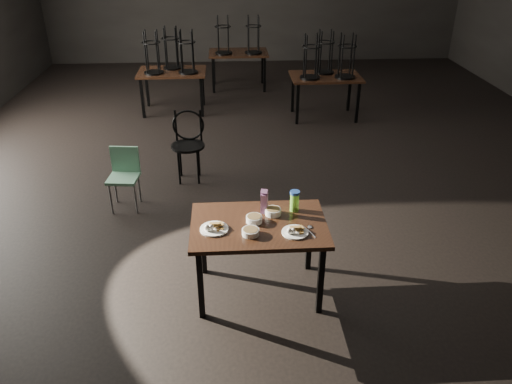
{
  "coord_description": "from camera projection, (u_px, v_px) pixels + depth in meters",
  "views": [
    {
      "loc": [
        -0.72,
        -6.61,
        3.09
      ],
      "look_at": [
        -0.47,
        -2.49,
        0.85
      ],
      "focal_mm": 35.0,
      "sensor_mm": 36.0,
      "label": 1
    }
  ],
  "objects": [
    {
      "name": "bg_table_far",
      "position": [
        238.0,
        52.0,
        10.16
      ],
      "size": [
        1.2,
        0.8,
        1.48
      ],
      "color": "black",
      "rests_on": "ground"
    },
    {
      "name": "bowl_far",
      "position": [
        273.0,
        211.0,
        4.51
      ],
      "size": [
        0.14,
        0.14,
        0.06
      ],
      "color": "white",
      "rests_on": "main_table"
    },
    {
      "name": "bentwood_chair",
      "position": [
        188.0,
        140.0,
        6.59
      ],
      "size": [
        0.44,
        0.44,
        0.93
      ],
      "rotation": [
        0.0,
        0.0,
        -0.04
      ],
      "color": "black",
      "rests_on": "ground"
    },
    {
      "name": "plate_right",
      "position": [
        295.0,
        231.0,
        4.25
      ],
      "size": [
        0.23,
        0.23,
        0.07
      ],
      "color": "white",
      "rests_on": "main_table"
    },
    {
      "name": "bg_table_left",
      "position": [
        172.0,
        69.0,
        8.86
      ],
      "size": [
        1.2,
        0.8,
        1.48
      ],
      "color": "black",
      "rests_on": "ground"
    },
    {
      "name": "main_table",
      "position": [
        259.0,
        231.0,
        4.43
      ],
      "size": [
        1.2,
        0.8,
        0.75
      ],
      "color": "black",
      "rests_on": "ground"
    },
    {
      "name": "bowl_near",
      "position": [
        254.0,
        219.0,
        4.4
      ],
      "size": [
        0.14,
        0.14,
        0.06
      ],
      "color": "white",
      "rests_on": "main_table"
    },
    {
      "name": "juice_carton",
      "position": [
        264.0,
        202.0,
        4.51
      ],
      "size": [
        0.07,
        0.07,
        0.24
      ],
      "color": "#861877",
      "rests_on": "main_table"
    },
    {
      "name": "school_chair",
      "position": [
        124.0,
        172.0,
        5.97
      ],
      "size": [
        0.38,
        0.38,
        0.74
      ],
      "rotation": [
        0.0,
        0.0,
        -0.11
      ],
      "color": "#6FAD89",
      "rests_on": "ground"
    },
    {
      "name": "plate_left",
      "position": [
        214.0,
        228.0,
        4.29
      ],
      "size": [
        0.25,
        0.25,
        0.08
      ],
      "color": "white",
      "rests_on": "main_table"
    },
    {
      "name": "bg_table_right",
      "position": [
        326.0,
        74.0,
        8.59
      ],
      "size": [
        1.2,
        0.8,
        1.48
      ],
      "color": "black",
      "rests_on": "ground"
    },
    {
      "name": "bowl_big",
      "position": [
        250.0,
        232.0,
        4.22
      ],
      "size": [
        0.15,
        0.15,
        0.05
      ],
      "color": "white",
      "rests_on": "main_table"
    },
    {
      "name": "water_bottle",
      "position": [
        295.0,
        201.0,
        4.54
      ],
      "size": [
        0.11,
        0.11,
        0.2
      ],
      "color": "#88E643",
      "rests_on": "main_table"
    },
    {
      "name": "spoon",
      "position": [
        310.0,
        228.0,
        4.32
      ],
      "size": [
        0.06,
        0.2,
        0.01
      ],
      "color": "silver",
      "rests_on": "main_table"
    }
  ]
}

